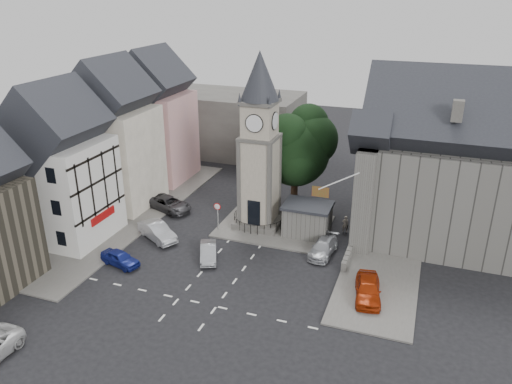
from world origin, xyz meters
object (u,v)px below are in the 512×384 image
at_px(stone_shelter, 307,219).
at_px(car_west_blue, 120,258).
at_px(clock_tower, 260,143).
at_px(car_east_red, 368,289).
at_px(pedestrian, 345,224).

xyz_separation_m(stone_shelter, car_west_blue, (-13.05, -10.38, -0.94)).
bearing_deg(clock_tower, car_east_red, -37.21).
bearing_deg(car_east_red, clock_tower, 133.58).
relative_size(stone_shelter, car_east_red, 0.95).
height_order(stone_shelter, car_east_red, stone_shelter).
bearing_deg(pedestrian, car_west_blue, 18.33).
distance_m(stone_shelter, car_west_blue, 16.70).
xyz_separation_m(car_west_blue, pedestrian, (16.25, 12.09, 0.22)).
bearing_deg(car_west_blue, clock_tower, -23.47).
distance_m(car_west_blue, car_east_red, 19.86).
height_order(car_east_red, pedestrian, pedestrian).
distance_m(car_west_blue, pedestrian, 20.25).
relative_size(clock_tower, car_west_blue, 4.52).
height_order(stone_shelter, pedestrian, stone_shelter).
distance_m(car_east_red, pedestrian, 10.55).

